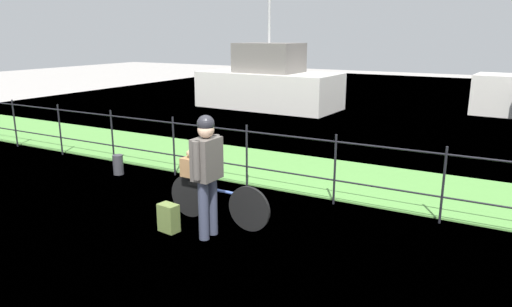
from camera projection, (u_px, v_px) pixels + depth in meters
ground_plane at (218, 243)px, 6.23m from camera, size 60.00×60.00×0.00m
grass_strip at (318, 175)px, 9.18m from camera, size 27.00×2.40×0.03m
harbor_water at (412, 112)px, 16.59m from camera, size 30.00×30.00×0.00m
iron_fence at (289, 158)px, 7.88m from camera, size 18.04×0.04×1.16m
bicycle_main at (217, 201)px, 6.81m from camera, size 1.71×0.17×0.65m
wooden_crate at (195, 167)px, 6.89m from camera, size 0.38×0.25×0.28m
terrier_dog at (196, 153)px, 6.82m from camera, size 0.32×0.15×0.18m
cyclist_person at (207, 166)px, 6.18m from camera, size 0.27×0.54×1.68m
backpack_on_paving at (169, 218)px, 6.55m from camera, size 0.30×0.21×0.40m
mooring_bollard at (118, 165)px, 9.21m from camera, size 0.20×0.20×0.39m
moored_boat_near at (269, 84)px, 17.34m from camera, size 5.22×2.56×3.96m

